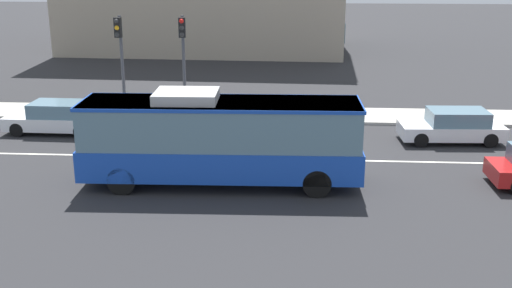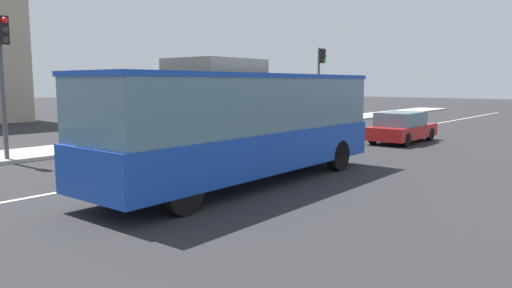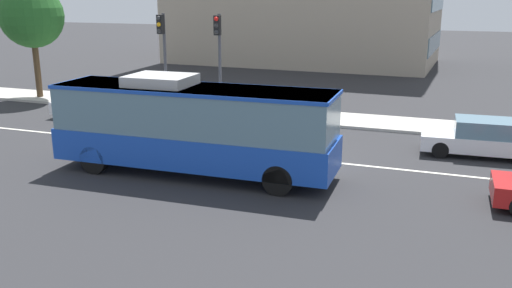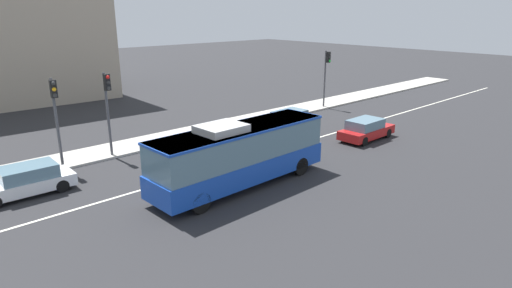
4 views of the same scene
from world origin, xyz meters
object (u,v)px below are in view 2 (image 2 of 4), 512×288
(sedan_red, at_px, (402,127))
(traffic_light_far_corner, at_px, (3,62))
(transit_bus, at_px, (245,120))
(sedan_white_ahead, at_px, (284,124))
(traffic_light_mid_block, at_px, (321,72))

(sedan_red, height_order, traffic_light_far_corner, traffic_light_far_corner)
(sedan_red, relative_size, traffic_light_far_corner, 0.87)
(transit_bus, xyz_separation_m, sedan_white_ahead, (9.69, 5.85, -1.09))
(transit_bus, height_order, sedan_white_ahead, transit_bus)
(transit_bus, distance_m, traffic_light_mid_block, 19.93)
(transit_bus, relative_size, sedan_white_ahead, 2.20)
(traffic_light_far_corner, bearing_deg, sedan_red, 56.33)
(sedan_red, bearing_deg, traffic_light_mid_block, 54.29)
(transit_bus, xyz_separation_m, traffic_light_far_corner, (-2.84, 8.75, 1.75))
(sedan_white_ahead, xyz_separation_m, traffic_light_far_corner, (-12.52, 2.90, 2.84))
(traffic_light_mid_block, distance_m, traffic_light_far_corner, 20.62)
(sedan_white_ahead, bearing_deg, traffic_light_mid_block, -162.38)
(transit_bus, relative_size, traffic_light_far_corner, 1.93)
(sedan_white_ahead, xyz_separation_m, traffic_light_mid_block, (8.09, 2.97, 2.84))
(traffic_light_mid_block, bearing_deg, sedan_red, -40.77)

